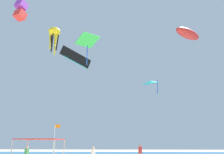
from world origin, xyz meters
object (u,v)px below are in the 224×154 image
at_px(canopy_tent, 40,140).
at_px(kite_parafoil_black, 76,57).
at_px(person_near_tent, 140,151).
at_px(kite_delta_teal, 150,82).
at_px(kite_inflatable_red, 188,34).
at_px(kite_octopus_yellow, 54,33).
at_px(kite_diamond_green, 87,42).
at_px(person_leftmost, 27,154).
at_px(kite_box_purple, 21,10).
at_px(person_central, 93,154).
at_px(banner_flag, 55,139).

bearing_deg(canopy_tent, kite_parafoil_black, 96.45).
bearing_deg(person_near_tent, kite_delta_teal, 90.33).
bearing_deg(canopy_tent, kite_inflatable_red, 47.50).
bearing_deg(kite_parafoil_black, kite_octopus_yellow, -133.84).
bearing_deg(kite_diamond_green, kite_inflatable_red, -172.07).
xyz_separation_m(person_near_tent, person_leftmost, (-10.44, -6.51, -0.07)).
xyz_separation_m(person_leftmost, kite_parafoil_black, (-0.78, 21.65, 17.40)).
distance_m(kite_box_purple, kite_octopus_yellow, 7.64).
xyz_separation_m(canopy_tent, kite_parafoil_black, (-2.70, 23.83, 16.26)).
distance_m(canopy_tent, kite_octopus_yellow, 23.70).
bearing_deg(kite_inflatable_red, person_near_tent, 10.71).
bearing_deg(kite_delta_teal, kite_box_purple, 78.21).
distance_m(person_leftmost, kite_delta_teal, 28.22).
relative_size(person_leftmost, person_central, 1.04).
bearing_deg(kite_parafoil_black, kite_box_purple, -136.88).
xyz_separation_m(person_central, kite_box_purple, (-11.02, 5.23, 18.41)).
xyz_separation_m(kite_diamond_green, kite_parafoil_black, (-5.70, 20.58, 6.20)).
height_order(kite_octopus_yellow, kite_parafoil_black, kite_octopus_yellow).
bearing_deg(person_central, kite_box_purple, 175.16).
relative_size(kite_diamond_green, kite_parafoil_black, 0.53).
relative_size(kite_box_purple, kite_diamond_green, 0.93).
bearing_deg(kite_box_purple, kite_parafoil_black, 96.32).
relative_size(person_central, kite_inflatable_red, 0.26).
bearing_deg(kite_inflatable_red, person_central, 11.35).
distance_m(canopy_tent, kite_diamond_green, 10.98).
relative_size(person_near_tent, kite_octopus_yellow, 0.39).
bearing_deg(person_near_tent, kite_box_purple, -165.13).
xyz_separation_m(kite_inflatable_red, kite_diamond_green, (-15.81, -17.27, -9.24)).
relative_size(canopy_tent, kite_diamond_green, 1.06).
bearing_deg(person_central, person_near_tent, 71.55).
bearing_deg(kite_octopus_yellow, kite_parafoil_black, 110.28).
bearing_deg(kite_inflatable_red, person_leftmost, 3.22).
distance_m(person_near_tent, kite_delta_teal, 19.45).
bearing_deg(kite_inflatable_red, banner_flag, -1.53).
bearing_deg(kite_diamond_green, kite_delta_teal, -153.19).
height_order(person_central, kite_delta_teal, kite_delta_teal).
bearing_deg(kite_inflatable_red, canopy_tent, 9.20).
distance_m(person_leftmost, kite_diamond_green, 12.27).
xyz_separation_m(canopy_tent, banner_flag, (-0.60, 6.02, 0.17)).
distance_m(person_leftmost, kite_parafoil_black, 27.79).
relative_size(person_leftmost, kite_box_purple, 0.59).
distance_m(canopy_tent, person_leftmost, 3.11).
distance_m(canopy_tent, kite_parafoil_black, 28.97).
bearing_deg(canopy_tent, person_central, 37.27).
xyz_separation_m(person_leftmost, kite_inflatable_red, (20.72, 18.35, 20.44)).
xyz_separation_m(person_leftmost, kite_diamond_green, (4.91, 1.08, 11.20)).
xyz_separation_m(person_central, kite_diamond_green, (-0.89, 0.29, 11.23)).
xyz_separation_m(banner_flag, kite_diamond_green, (3.60, -2.77, 9.88)).
xyz_separation_m(person_central, kite_inflatable_red, (14.92, 17.56, 20.48)).
relative_size(person_leftmost, banner_flag, 0.44).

